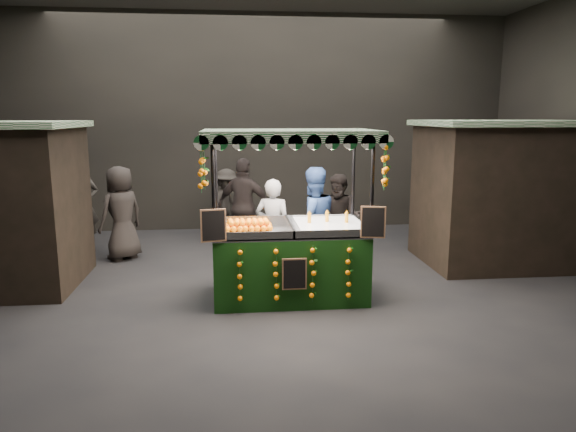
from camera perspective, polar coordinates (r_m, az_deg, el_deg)
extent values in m
plane|color=black|center=(8.06, -2.11, -8.69)|extent=(12.00, 12.00, 0.00)
cube|color=black|center=(12.59, -3.77, 9.93)|extent=(12.00, 0.10, 5.00)
cube|color=black|center=(2.64, 5.02, 6.58)|extent=(12.00, 0.10, 5.00)
cube|color=black|center=(10.42, 22.14, 2.07)|extent=(2.80, 2.00, 2.50)
cube|color=#0F491B|center=(10.32, 22.66, 9.22)|extent=(3.00, 2.20, 0.10)
cube|color=black|center=(7.91, 0.15, -5.26)|extent=(2.20, 1.20, 1.00)
cube|color=#ADAFB4|center=(7.78, 0.15, -1.57)|extent=(2.20, 1.20, 0.04)
cylinder|color=black|center=(7.15, -7.93, -1.31)|extent=(0.05, 0.05, 2.41)
cylinder|color=black|center=(7.39, 8.94, -0.94)|extent=(0.05, 0.05, 2.41)
cylinder|color=black|center=(8.27, -7.68, 0.35)|extent=(0.05, 0.05, 2.41)
cylinder|color=black|center=(8.48, 6.97, 0.62)|extent=(0.05, 0.05, 2.41)
cube|color=#0F491B|center=(7.60, 0.16, 8.96)|extent=(2.46, 1.45, 0.08)
cube|color=white|center=(7.85, 4.52, -1.04)|extent=(0.98, 1.08, 0.08)
cube|color=black|center=(7.08, -8.04, -1.02)|extent=(0.34, 0.10, 0.44)
cube|color=black|center=(7.32, 9.14, -0.65)|extent=(0.34, 0.10, 0.44)
cube|color=black|center=(7.28, 0.70, -6.27)|extent=(0.34, 0.03, 0.44)
imported|color=gray|center=(8.88, -1.63, -1.28)|extent=(0.70, 0.56, 1.66)
imported|color=navy|center=(8.86, 2.65, -0.68)|extent=(1.07, 0.94, 1.85)
imported|color=#2E2925|center=(11.27, -21.35, 1.05)|extent=(0.77, 0.62, 1.84)
imported|color=black|center=(9.93, 5.63, -0.15)|extent=(0.98, 0.90, 1.62)
imported|color=#2A2322|center=(10.32, -4.73, 1.02)|extent=(1.19, 0.84, 1.88)
imported|color=#2C2824|center=(11.71, -6.64, 1.31)|extent=(0.98, 1.15, 1.54)
imported|color=#2E2825|center=(10.39, -17.52, 0.29)|extent=(1.01, 1.00, 1.77)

